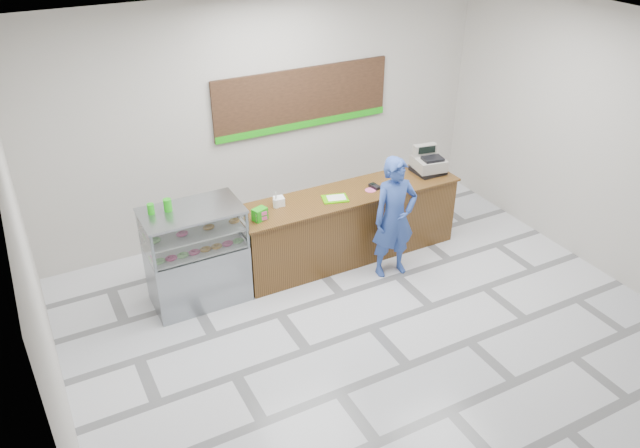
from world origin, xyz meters
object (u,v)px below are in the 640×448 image
display_case (196,255)px  cash_register (428,163)px  sales_counter (349,225)px  customer (394,218)px  serving_tray (335,199)px

display_case → cash_register: (3.56, 0.04, 0.50)m
sales_counter → cash_register: 1.50m
sales_counter → customer: bearing=-62.1°
display_case → serving_tray: bearing=-2.3°
cash_register → serving_tray: 1.62m
sales_counter → display_case: (-2.22, -0.00, 0.16)m
sales_counter → customer: 0.79m
display_case → cash_register: 3.60m
display_case → serving_tray: (1.95, -0.08, 0.36)m
sales_counter → customer: (0.33, -0.63, 0.34)m
serving_tray → customer: 0.84m
sales_counter → cash_register: (1.34, 0.04, 0.66)m
sales_counter → cash_register: size_ratio=6.64×
cash_register → serving_tray: bearing=-166.5°
cash_register → serving_tray: cash_register is taller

